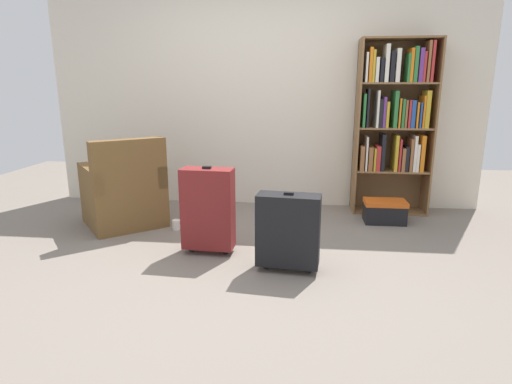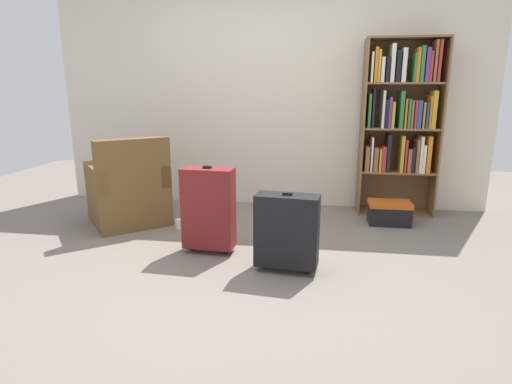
# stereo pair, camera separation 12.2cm
# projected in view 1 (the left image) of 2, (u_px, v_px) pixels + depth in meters

# --- Properties ---
(ground_plane) EXTENTS (8.66, 8.66, 0.00)m
(ground_plane) POSITION_uv_depth(u_px,v_px,m) (241.00, 267.00, 3.28)
(ground_plane) COLOR slate
(back_wall) EXTENTS (4.95, 0.10, 2.60)m
(back_wall) POSITION_uv_depth(u_px,v_px,m) (264.00, 93.00, 4.80)
(back_wall) COLOR beige
(back_wall) RESTS_ON ground
(bookshelf) EXTENTS (0.81, 0.34, 1.86)m
(bookshelf) POSITION_uv_depth(u_px,v_px,m) (395.00, 119.00, 4.49)
(bookshelf) COLOR brown
(bookshelf) RESTS_ON ground
(armchair) EXTENTS (0.98, 0.98, 0.90)m
(armchair) POSITION_uv_depth(u_px,v_px,m) (124.00, 195.00, 4.20)
(armchair) COLOR brown
(armchair) RESTS_ON ground
(mug) EXTENTS (0.12, 0.08, 0.10)m
(mug) POSITION_uv_depth(u_px,v_px,m) (177.00, 225.00, 4.13)
(mug) COLOR white
(mug) RESTS_ON ground
(storage_box) EXTENTS (0.42, 0.27, 0.24)m
(storage_box) POSITION_uv_depth(u_px,v_px,m) (385.00, 211.00, 4.32)
(storage_box) COLOR black
(storage_box) RESTS_ON ground
(suitcase_black) EXTENTS (0.49, 0.25, 0.62)m
(suitcase_black) POSITION_uv_depth(u_px,v_px,m) (288.00, 230.00, 3.14)
(suitcase_black) COLOR black
(suitcase_black) RESTS_ON ground
(suitcase_dark_red) EXTENTS (0.44, 0.22, 0.75)m
(suitcase_dark_red) POSITION_uv_depth(u_px,v_px,m) (208.00, 209.00, 3.47)
(suitcase_dark_red) COLOR maroon
(suitcase_dark_red) RESTS_ON ground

